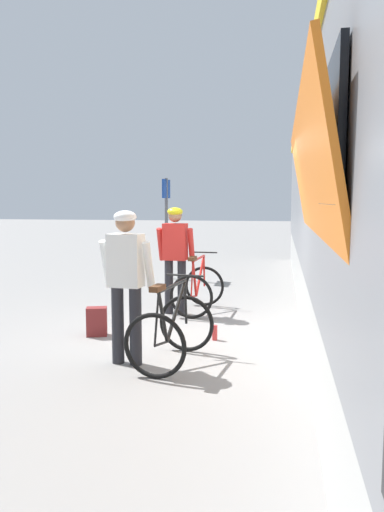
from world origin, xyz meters
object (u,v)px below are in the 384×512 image
Objects in this scene: backpack_on_platform at (97,322)px; platform_sign_post at (166,211)px; cyclist_near_in_red at (175,251)px; water_bottle_near_the_bikes at (215,333)px; cyclist_far_in_white at (126,273)px; bicycle_far_black at (172,330)px; bicycle_near_red at (198,288)px.

backpack_on_platform is 5.42m from platform_sign_post.
cyclist_near_in_red is 8.73× the size of water_bottle_near_the_bikes.
cyclist_near_in_red is 2.61m from cyclist_far_in_white.
backpack_on_platform is at bearing 141.92° from bicycle_far_black.
water_bottle_near_the_bikes is 5.69m from platform_sign_post.
bicycle_far_black is at bearing -86.95° from bicycle_near_red.
water_bottle_near_the_bikes is (0.50, -1.65, -0.30)m from bicycle_near_red.
cyclist_far_in_white reaches higher than water_bottle_near_the_bikes.
cyclist_far_in_white is 8.73× the size of water_bottle_near_the_bikes.
backpack_on_platform is 0.17× the size of platform_sign_post.
backpack_on_platform is (-0.78, 1.08, -0.85)m from cyclist_far_in_white.
platform_sign_post is (-1.50, 6.23, 1.22)m from bicycle_far_black.
bicycle_near_red is at bearing 82.60° from cyclist_far_in_white.
platform_sign_post reaches higher than bicycle_near_red.
water_bottle_near_the_bikes is at bearing -14.71° from backpack_on_platform.
bicycle_far_black is 1.65m from backpack_on_platform.
cyclist_near_in_red reaches higher than water_bottle_near_the_bikes.
cyclist_near_in_red is 1.94m from water_bottle_near_the_bikes.
platform_sign_post reaches higher than cyclist_far_in_white.
cyclist_far_in_white is 1.58m from backpack_on_platform.
bicycle_far_black is at bearing -78.97° from cyclist_near_in_red.
cyclist_far_in_white is 2.90m from bicycle_near_red.
bicycle_near_red is 0.46× the size of platform_sign_post.
bicycle_near_red reaches higher than backpack_on_platform.
platform_sign_post is at bearing 98.89° from cyclist_far_in_white.
cyclist_far_in_white is 4.40× the size of backpack_on_platform.
platform_sign_post is at bearing 105.16° from cyclist_near_in_red.
cyclist_near_in_red is 1.59× the size of bicycle_near_red.
cyclist_near_in_red reaches higher than bicycle_far_black.
cyclist_far_in_white is at bearing -90.31° from cyclist_near_in_red.
water_bottle_near_the_bikes is 0.08× the size of platform_sign_post.
bicycle_near_red is (0.36, 2.80, -0.65)m from cyclist_far_in_white.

